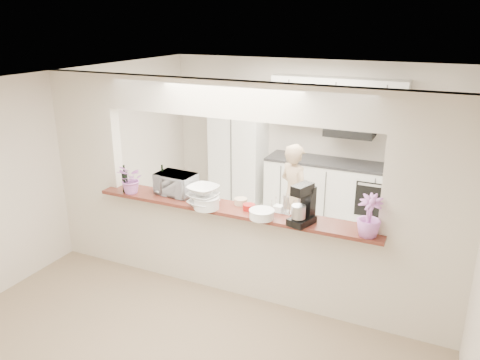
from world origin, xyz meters
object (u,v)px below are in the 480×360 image
Objects in this scene: stand_mixer at (303,206)px; person at (294,196)px; refrigerator at (438,181)px; toaster_oven at (176,184)px.

stand_mixer is 0.29× the size of person.
refrigerator is 3.61× the size of toaster_oven.
refrigerator is 3.89× the size of stand_mixer.
stand_mixer is at bearing 143.63° from person.
toaster_oven is 1.81m from person.
refrigerator is 2.17m from person.
toaster_oven is at bearing -137.61° from refrigerator.
refrigerator is at bearing 46.41° from toaster_oven.
person is at bearing 57.58° from toaster_oven.
toaster_oven is at bearing 86.16° from person.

